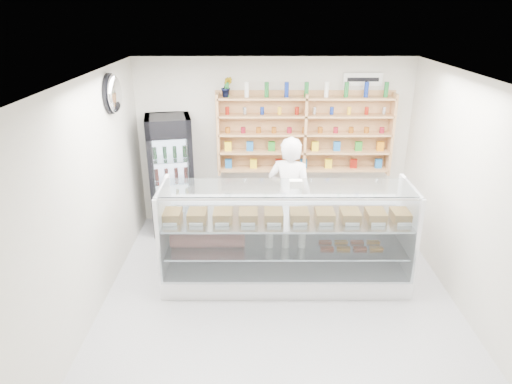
{
  "coord_description": "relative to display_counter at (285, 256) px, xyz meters",
  "views": [
    {
      "loc": [
        -0.3,
        -4.87,
        3.52
      ],
      "look_at": [
        -0.29,
        0.9,
        1.17
      ],
      "focal_mm": 32.0,
      "sensor_mm": 36.0,
      "label": 1
    }
  ],
  "objects": [
    {
      "name": "room",
      "position": [
        -0.1,
        -0.53,
        1.02
      ],
      "size": [
        5.0,
        5.0,
        5.0
      ],
      "color": "silver",
      "rests_on": "ground"
    },
    {
      "name": "display_counter",
      "position": [
        0.0,
        0.0,
        0.0
      ],
      "size": [
        3.24,
        0.97,
        1.41
      ],
      "color": "white",
      "rests_on": "floor"
    },
    {
      "name": "wall_shelving",
      "position": [
        0.4,
        1.81,
        1.21
      ],
      "size": [
        2.84,
        0.28,
        1.33
      ],
      "color": "tan",
      "rests_on": "back_wall"
    },
    {
      "name": "drinks_cooler",
      "position": [
        -1.77,
        1.6,
        0.59
      ],
      "size": [
        0.82,
        0.8,
        1.94
      ],
      "rotation": [
        0.0,
        0.0,
        0.2
      ],
      "color": "black",
      "rests_on": "floor"
    },
    {
      "name": "potted_plant",
      "position": [
        -0.85,
        1.81,
        1.98
      ],
      "size": [
        0.18,
        0.15,
        0.32
      ],
      "primitive_type": "imported",
      "rotation": [
        0.0,
        0.0,
        0.04
      ],
      "color": "#1E6626",
      "rests_on": "wall_shelving"
    },
    {
      "name": "wall_sign",
      "position": [
        1.3,
        1.94,
        2.07
      ],
      "size": [
        0.62,
        0.03,
        0.2
      ],
      "primitive_type": "cube",
      "color": "white",
      "rests_on": "back_wall"
    },
    {
      "name": "shop_worker",
      "position": [
        0.11,
        0.84,
        0.53
      ],
      "size": [
        0.77,
        0.62,
        1.82
      ],
      "primitive_type": "imported",
      "rotation": [
        0.0,
        0.0,
        2.82
      ],
      "color": "white",
      "rests_on": "floor"
    },
    {
      "name": "security_mirror",
      "position": [
        -2.27,
        0.67,
        2.07
      ],
      "size": [
        0.15,
        0.5,
        0.5
      ],
      "primitive_type": "ellipsoid",
      "color": "silver",
      "rests_on": "left_wall"
    }
  ]
}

